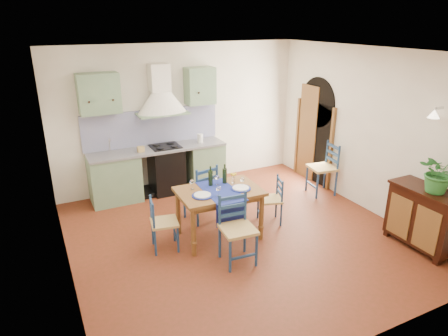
{
  "coord_description": "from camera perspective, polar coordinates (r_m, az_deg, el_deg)",
  "views": [
    {
      "loc": [
        -2.67,
        -4.82,
        3.21
      ],
      "look_at": [
        -0.13,
        0.3,
        1.07
      ],
      "focal_mm": 32.0,
      "sensor_mm": 36.0,
      "label": 1
    }
  ],
  "objects": [
    {
      "name": "floor",
      "position": [
        6.38,
        2.31,
        -9.69
      ],
      "size": [
        5.0,
        5.0,
        0.0
      ],
      "primitive_type": "plane",
      "color": "#4D2510",
      "rests_on": "ground"
    },
    {
      "name": "back_wall",
      "position": [
        7.75,
        -8.8,
        4.12
      ],
      "size": [
        5.0,
        0.96,
        2.8
      ],
      "color": "silver",
      "rests_on": "ground"
    },
    {
      "name": "right_wall",
      "position": [
        7.5,
        18.47,
        5.01
      ],
      "size": [
        0.26,
        5.0,
        2.8
      ],
      "color": "silver",
      "rests_on": "ground"
    },
    {
      "name": "left_wall",
      "position": [
        5.15,
        -22.68,
        -1.71
      ],
      "size": [
        0.04,
        5.0,
        2.8
      ],
      "primitive_type": "cube",
      "color": "silver",
      "rests_on": "ground"
    },
    {
      "name": "ceiling",
      "position": [
        5.53,
        2.74,
        16.31
      ],
      "size": [
        5.0,
        5.0,
        0.01
      ],
      "primitive_type": "cube",
      "color": "white",
      "rests_on": "back_wall"
    },
    {
      "name": "dining_table",
      "position": [
        6.05,
        -0.64,
        -3.96
      ],
      "size": [
        1.27,
        0.96,
        1.11
      ],
      "color": "brown",
      "rests_on": "ground"
    },
    {
      "name": "chair_near",
      "position": [
        5.55,
        1.87,
        -8.68
      ],
      "size": [
        0.49,
        0.49,
        0.97
      ],
      "color": "navy",
      "rests_on": "ground"
    },
    {
      "name": "chair_far",
      "position": [
        6.66,
        -3.21,
        -3.38
      ],
      "size": [
        0.55,
        0.55,
        0.99
      ],
      "color": "navy",
      "rests_on": "ground"
    },
    {
      "name": "chair_left",
      "position": [
        5.92,
        -8.8,
        -7.78
      ],
      "size": [
        0.44,
        0.44,
        0.82
      ],
      "color": "navy",
      "rests_on": "ground"
    },
    {
      "name": "chair_right",
      "position": [
        6.65,
        6.79,
        -4.51
      ],
      "size": [
        0.47,
        0.47,
        0.79
      ],
      "color": "navy",
      "rests_on": "ground"
    },
    {
      "name": "chair_spare",
      "position": [
        7.9,
        14.08,
        0.0
      ],
      "size": [
        0.53,
        0.53,
        1.01
      ],
      "color": "navy",
      "rests_on": "ground"
    },
    {
      "name": "sideboard",
      "position": [
        6.56,
        26.64,
        -6.14
      ],
      "size": [
        0.5,
        1.05,
        0.94
      ],
      "color": "black",
      "rests_on": "ground"
    },
    {
      "name": "potted_plant",
      "position": [
        6.24,
        28.35,
        -0.48
      ],
      "size": [
        0.57,
        0.5,
        0.6
      ],
      "primitive_type": "imported",
      "rotation": [
        0.0,
        0.0,
        0.07
      ],
      "color": "#29712E",
      "rests_on": "sideboard"
    }
  ]
}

